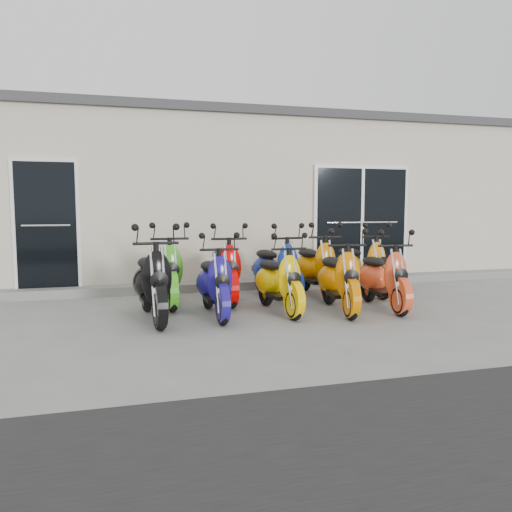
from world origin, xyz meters
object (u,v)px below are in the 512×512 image
object	(u,v)px
scooter_back_green	(167,263)
scooter_front_orange_a	(278,272)
scooter_front_red	(383,269)
scooter_back_red	(225,262)
scooter_back_yellow	(316,259)
scooter_back_blue	(276,260)
scooter_front_orange_b	(339,270)
scooter_front_blue	(214,274)
scooter_back_extra	(361,258)
scooter_front_black	(152,272)

from	to	relation	value
scooter_back_green	scooter_front_orange_a	bearing A→B (deg)	-36.59
scooter_front_red	scooter_back_red	size ratio (longest dim) A/B	0.94
scooter_front_red	scooter_back_yellow	world-z (taller)	scooter_back_yellow
scooter_back_blue	scooter_front_orange_b	bearing A→B (deg)	-74.49
scooter_front_blue	scooter_back_green	bearing A→B (deg)	117.69
scooter_back_blue	scooter_front_orange_a	bearing A→B (deg)	-114.84
scooter_back_extra	scooter_back_green	bearing A→B (deg)	171.57
scooter_front_black	scooter_front_red	bearing A→B (deg)	-6.78
scooter_front_orange_a	scooter_back_extra	size ratio (longest dim) A/B	0.93
scooter_front_black	scooter_front_orange_a	distance (m)	1.77
scooter_back_red	scooter_front_blue	bearing A→B (deg)	-107.67
scooter_back_red	scooter_back_blue	distance (m)	0.87
scooter_front_black	scooter_front_blue	bearing A→B (deg)	-3.88
scooter_front_blue	scooter_back_red	size ratio (longest dim) A/B	0.93
scooter_back_red	scooter_back_extra	distance (m)	2.41
scooter_front_black	scooter_back_blue	xyz separation A→B (m)	(2.07, 1.06, -0.03)
scooter_front_red	scooter_back_green	world-z (taller)	scooter_back_green
scooter_front_black	scooter_back_green	size ratio (longest dim) A/B	1.01
scooter_front_black	scooter_back_red	size ratio (longest dim) A/B	1.03
scooter_front_orange_b	scooter_back_yellow	bearing A→B (deg)	91.51
scooter_back_yellow	scooter_back_extra	size ratio (longest dim) A/B	1.01
scooter_front_orange_a	scooter_back_yellow	distance (m)	1.45
scooter_back_green	scooter_front_black	bearing A→B (deg)	-107.21
scooter_back_green	scooter_back_red	xyz separation A→B (m)	(0.91, 0.01, -0.01)
scooter_front_black	scooter_front_orange_b	xyz separation A→B (m)	(2.62, -0.16, -0.04)
scooter_front_blue	scooter_front_black	bearing A→B (deg)	-179.61
scooter_front_orange_a	scooter_back_blue	bearing A→B (deg)	69.43
scooter_front_orange_b	scooter_back_extra	bearing A→B (deg)	59.14
scooter_front_orange_a	scooter_front_orange_b	bearing A→B (deg)	-15.64
scooter_front_black	scooter_back_extra	xyz separation A→B (m)	(3.62, 1.06, -0.03)
scooter_front_black	scooter_front_red	distance (m)	3.35
scooter_front_red	scooter_back_extra	distance (m)	1.24
scooter_back_green	scooter_back_blue	world-z (taller)	scooter_back_green
scooter_front_orange_b	scooter_back_blue	bearing A→B (deg)	122.43
scooter_front_orange_b	scooter_back_green	size ratio (longest dim) A/B	0.95
scooter_front_blue	scooter_back_red	xyz separation A→B (m)	(0.37, 1.05, 0.04)
scooter_back_red	scooter_front_orange_b	bearing A→B (deg)	-39.09
scooter_front_blue	scooter_back_extra	world-z (taller)	scooter_back_extra
scooter_back_green	scooter_back_yellow	world-z (taller)	scooter_back_green
scooter_back_extra	scooter_back_blue	bearing A→B (deg)	171.20
scooter_front_black	scooter_back_red	world-z (taller)	scooter_front_black
scooter_back_green	scooter_back_yellow	xyz separation A→B (m)	(2.47, 0.01, -0.01)
scooter_front_orange_a	scooter_front_orange_b	xyz separation A→B (m)	(0.86, -0.17, 0.03)
scooter_front_orange_a	scooter_front_orange_b	size ratio (longest dim) A/B	0.95
scooter_front_blue	scooter_back_yellow	size ratio (longest dim) A/B	0.93
scooter_back_yellow	scooter_front_orange_b	bearing A→B (deg)	-96.08
scooter_back_red	scooter_back_yellow	distance (m)	1.56
scooter_back_red	scooter_back_yellow	world-z (taller)	same
scooter_front_orange_a	scooter_front_red	distance (m)	1.58
scooter_front_orange_b	scooter_front_red	size ratio (longest dim) A/B	1.02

